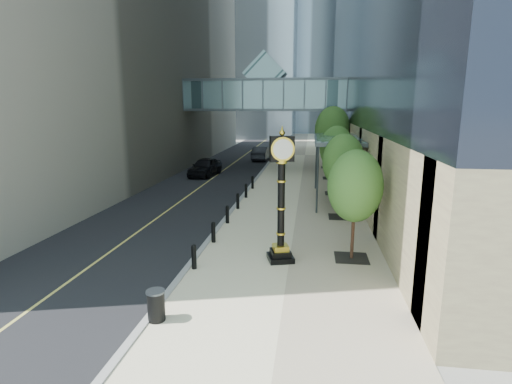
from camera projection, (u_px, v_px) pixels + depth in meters
The scene contains 14 objects.
ground at pixel (258, 285), 14.54m from camera, with size 320.00×320.00×0.00m, color gray.
road at pixel (246, 154), 54.22m from camera, with size 8.00×180.00×0.02m, color black.
sidewalk at pixel (305, 155), 53.15m from camera, with size 8.00×180.00×0.06m, color beige.
curb at pixel (275, 155), 53.68m from camera, with size 0.25×180.00×0.07m, color gray.
distant_tower_c at pixel (290, 21), 124.77m from camera, with size 22.00×22.00×65.00m, color #97AFBF.
skywalk at pixel (265, 93), 40.45m from camera, with size 17.00×4.20×5.80m.
entrance_canopy at pixel (337, 140), 26.76m from camera, with size 3.00×8.00×4.38m.
bollard_row at pixel (233, 208), 23.51m from camera, with size 0.20×16.20×0.90m.
street_trees at pixel (336, 143), 30.27m from camera, with size 3.10×28.29×6.36m.
street_clock at pixel (281, 206), 16.22m from camera, with size 1.26×1.26×5.41m.
trash_bin at pixel (156, 306), 11.94m from camera, with size 0.52×0.52×0.90m, color black.
pedestrian at pixel (340, 188), 26.90m from camera, with size 0.67×0.44×1.83m, color #BCB7AC.
car_near at pixel (205, 167), 37.25m from camera, with size 1.99×4.95×1.69m, color black.
car_far at pixel (261, 153), 48.29m from camera, with size 1.73×4.95×1.63m, color black.
Camera 1 is at (1.76, -13.39, 6.37)m, focal length 28.00 mm.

